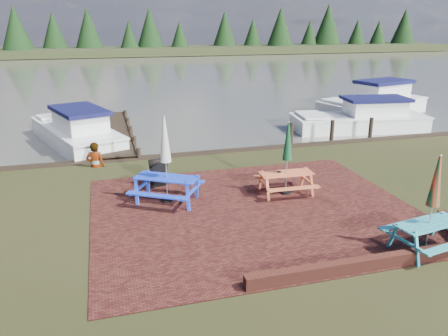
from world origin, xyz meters
TOP-DOWN VIEW (x-y plane):
  - ground at (0.00, 0.00)m, footprint 120.00×120.00m
  - paving at (0.00, 1.00)m, footprint 9.00×7.50m
  - brick_wall at (2.15, -2.42)m, footprint 6.21×1.79m
  - water at (0.00, 37.00)m, footprint 120.00×60.00m
  - far_treeline at (0.00, 66.00)m, footprint 120.00×10.00m
  - picnic_table_teal at (3.11, -2.20)m, footprint 1.88×1.73m
  - picnic_table_red at (1.36, 1.97)m, footprint 1.71×1.54m
  - picnic_table_blue at (-2.29, 2.34)m, footprint 2.43×2.36m
  - chalkboard at (-2.36, 3.65)m, footprint 0.59×0.70m
  - jetty at (-3.50, 11.28)m, footprint 1.76×9.08m
  - boat_jetty at (-5.12, 10.43)m, footprint 4.44×7.08m
  - boat_near at (8.79, 9.48)m, footprint 7.03×3.26m
  - boat_far at (11.77, 12.85)m, footprint 7.41×4.24m
  - person at (-4.34, 6.32)m, footprint 0.77×0.62m

SIDE VIEW (x-z plane):
  - ground at x=0.00m, z-range 0.00..0.00m
  - water at x=0.00m, z-range -0.01..0.01m
  - paving at x=0.00m, z-range 0.00..0.02m
  - jetty at x=-3.50m, z-range -0.39..0.61m
  - brick_wall at x=2.15m, z-range 0.00..0.30m
  - boat_near at x=8.79m, z-range -0.56..1.27m
  - boat_jetty at x=-5.12m, z-range -0.59..1.35m
  - boat_far at x=11.77m, z-range -0.64..1.55m
  - chalkboard at x=-2.36m, z-range 0.02..0.91m
  - picnic_table_red at x=1.36m, z-range -0.34..1.94m
  - picnic_table_teal at x=3.11m, z-range -0.35..1.97m
  - picnic_table_blue at x=-2.29m, z-range -0.38..2.18m
  - person at x=-4.34m, z-range 0.00..1.86m
  - far_treeline at x=0.00m, z-range -0.77..7.33m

